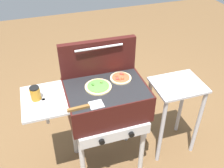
# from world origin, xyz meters

# --- Properties ---
(ground_plane) EXTENTS (8.00, 8.00, 0.00)m
(ground_plane) POSITION_xyz_m (0.00, 0.00, 0.00)
(ground_plane) COLOR brown
(grill) EXTENTS (0.96, 0.53, 0.90)m
(grill) POSITION_xyz_m (-0.01, -0.00, 0.76)
(grill) COLOR #38110F
(grill) RESTS_ON ground_plane
(grill_lid_open) EXTENTS (0.63, 0.09, 0.30)m
(grill_lid_open) POSITION_xyz_m (0.00, 0.21, 1.05)
(grill_lid_open) COLOR #38110F
(grill_lid_open) RESTS_ON grill
(pizza_pepperoni) EXTENTS (0.17, 0.17, 0.04)m
(pizza_pepperoni) POSITION_xyz_m (0.15, 0.07, 0.91)
(pizza_pepperoni) COLOR beige
(pizza_pepperoni) RESTS_ON grill
(pizza_veggie) EXTENTS (0.21, 0.21, 0.03)m
(pizza_veggie) POSITION_xyz_m (-0.06, 0.02, 0.91)
(pizza_veggie) COLOR #E0C17F
(pizza_veggie) RESTS_ON grill
(sauce_jar) EXTENTS (0.08, 0.08, 0.11)m
(sauce_jar) POSITION_xyz_m (-0.53, 0.02, 0.95)
(sauce_jar) COLOR #B77A1E
(sauce_jar) RESTS_ON grill
(spatula) EXTENTS (0.26, 0.09, 0.02)m
(spatula) POSITION_xyz_m (-0.20, -0.18, 0.91)
(spatula) COLOR #B7BABF
(spatula) RESTS_ON grill
(prep_table) EXTENTS (0.44, 0.36, 0.78)m
(prep_table) POSITION_xyz_m (0.66, 0.00, 0.55)
(prep_table) COLOR #B2B2B7
(prep_table) RESTS_ON ground_plane
(topping_bowl_near) EXTENTS (0.10, 0.10, 0.04)m
(topping_bowl_near) POSITION_xyz_m (0.67, -0.06, 0.80)
(topping_bowl_near) COLOR silver
(topping_bowl_near) RESTS_ON prep_table
(topping_bowl_far) EXTENTS (0.10, 0.10, 0.04)m
(topping_bowl_far) POSITION_xyz_m (0.71, 0.07, 0.80)
(topping_bowl_far) COLOR silver
(topping_bowl_far) RESTS_ON prep_table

